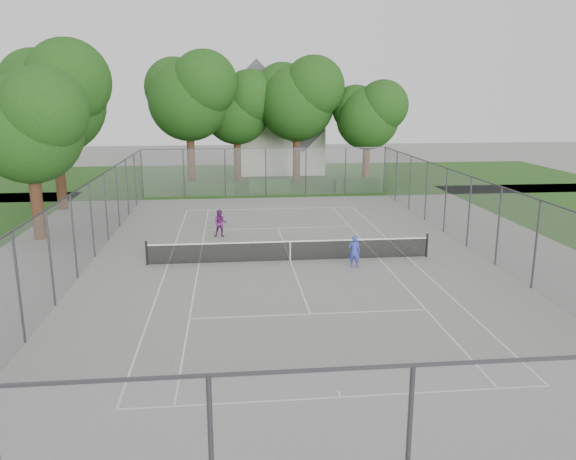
{
  "coord_description": "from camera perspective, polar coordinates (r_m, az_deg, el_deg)",
  "views": [
    {
      "loc": [
        -2.62,
        -24.34,
        7.4
      ],
      "look_at": [
        0.0,
        1.0,
        1.2
      ],
      "focal_mm": 35.0,
      "sensor_mm": 36.0,
      "label": 1
    }
  ],
  "objects": [
    {
      "name": "court_markings",
      "position": [
        25.57,
        0.23,
        -3.13
      ],
      "size": [
        11.03,
        23.83,
        0.01
      ],
      "color": "silver",
      "rests_on": "ground"
    },
    {
      "name": "hedge_mid",
      "position": [
        43.49,
        -1.93,
        4.54
      ],
      "size": [
        3.18,
        0.91,
        1.0
      ],
      "primitive_type": "cube",
      "color": "#1C4416",
      "rests_on": "ground"
    },
    {
      "name": "tree_far_midright",
      "position": [
        47.69,
        1.02,
        13.43
      ],
      "size": [
        7.28,
        6.65,
        10.47
      ],
      "color": "#3C2215",
      "rests_on": "ground"
    },
    {
      "name": "tree_far_left",
      "position": [
        46.92,
        -9.97,
        13.52
      ],
      "size": [
        7.53,
        6.87,
        10.82
      ],
      "color": "#3C2215",
      "rests_on": "ground"
    },
    {
      "name": "tree_side_front",
      "position": [
        31.27,
        -24.79,
        9.92
      ],
      "size": [
        6.1,
        5.57,
        8.77
      ],
      "color": "#3C2215",
      "rests_on": "ground"
    },
    {
      "name": "girl_player",
      "position": [
        24.66,
        6.75,
        -2.17
      ],
      "size": [
        0.59,
        0.48,
        1.41
      ],
      "primitive_type": "imported",
      "rotation": [
        0.0,
        0.0,
        2.82
      ],
      "color": "#3340C2",
      "rests_on": "ground"
    },
    {
      "name": "tennis_net",
      "position": [
        25.43,
        0.23,
        -2.04
      ],
      "size": [
        12.87,
        0.1,
        1.1
      ],
      "color": "black",
      "rests_on": "ground"
    },
    {
      "name": "hedge_right",
      "position": [
        43.88,
        7.0,
        4.55
      ],
      "size": [
        3.42,
        1.25,
        1.02
      ],
      "primitive_type": "cube",
      "color": "#1C4416",
      "rests_on": "ground"
    },
    {
      "name": "grass_far",
      "position": [
        50.94,
        -2.9,
        5.31
      ],
      "size": [
        60.0,
        20.0,
        0.0
      ],
      "primitive_type": "cube",
      "color": "#1E4413",
      "rests_on": "ground"
    },
    {
      "name": "tree_side_back",
      "position": [
        39.13,
        -22.73,
        12.63
      ],
      "size": [
        7.48,
        6.83,
        10.75
      ],
      "color": "#3C2215",
      "rests_on": "ground"
    },
    {
      "name": "house",
      "position": [
        54.63,
        -1.11,
        10.31
      ],
      "size": [
        8.37,
        6.48,
        10.42
      ],
      "color": "silver",
      "rests_on": "ground"
    },
    {
      "name": "perimeter_fence",
      "position": [
        25.11,
        0.23,
        0.82
      ],
      "size": [
        18.08,
        34.08,
        3.52
      ],
      "color": "#38383D",
      "rests_on": "ground"
    },
    {
      "name": "ground",
      "position": [
        25.57,
        0.23,
        -3.14
      ],
      "size": [
        120.0,
        120.0,
        0.0
      ],
      "primitive_type": "plane",
      "color": "slate",
      "rests_on": "ground"
    },
    {
      "name": "woman_player",
      "position": [
        29.87,
        -6.89,
        0.69
      ],
      "size": [
        0.74,
        0.59,
        1.47
      ],
      "primitive_type": "imported",
      "rotation": [
        0.0,
        0.0,
        -0.05
      ],
      "color": "#642266",
      "rests_on": "ground"
    },
    {
      "name": "tree_far_midleft",
      "position": [
        48.71,
        -5.17,
        12.53
      ],
      "size": [
        6.55,
        5.98,
        9.41
      ],
      "color": "#3C2215",
      "rests_on": "ground"
    },
    {
      "name": "tree_far_right",
      "position": [
        47.43,
        8.21,
        11.69
      ],
      "size": [
        5.94,
        5.42,
        8.54
      ],
      "color": "#3C2215",
      "rests_on": "ground"
    },
    {
      "name": "hedge_left",
      "position": [
        42.93,
        -8.03,
        4.23
      ],
      "size": [
        3.64,
        1.09,
        0.91
      ],
      "primitive_type": "cube",
      "color": "#1C4416",
      "rests_on": "ground"
    }
  ]
}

